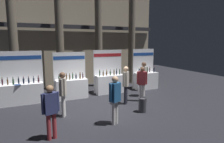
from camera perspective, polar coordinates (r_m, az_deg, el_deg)
ground_plane at (r=8.69m, az=-2.60°, el=-10.37°), size 24.00×24.00×0.00m
hall_colonnade at (r=12.62m, az=-10.57°, el=11.15°), size 11.19×1.31×6.96m
exhibitor_booth_0 at (r=9.82m, az=-25.64°, el=-5.34°), size 1.98×0.73×2.45m
exhibitor_booth_1 at (r=9.94m, az=-12.17°, el=-4.51°), size 1.66×0.66×2.36m
exhibitor_booth_2 at (r=10.74m, az=-0.68°, el=-3.21°), size 1.73×0.66×2.43m
exhibitor_booth_3 at (r=11.85m, az=10.10°, el=-2.20°), size 1.49×0.66×2.45m
trash_bin at (r=7.98m, az=9.21°, el=-9.99°), size 0.33×0.33×0.59m
visitor_0 at (r=7.45m, az=-14.61°, el=-5.64°), size 0.32×0.45×1.75m
visitor_1 at (r=10.10m, az=9.56°, el=-1.25°), size 0.46×0.42×1.84m
visitor_2 at (r=8.71m, az=4.21°, el=-3.19°), size 0.40×0.39×1.77m
visitor_3 at (r=6.54m, az=0.92°, el=-7.37°), size 0.48×0.37×1.72m
visitor_4 at (r=5.85m, az=-18.07°, el=-10.47°), size 0.52×0.28×1.64m
visitor_5 at (r=9.24m, az=9.05°, el=-2.90°), size 0.42×0.38×1.69m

